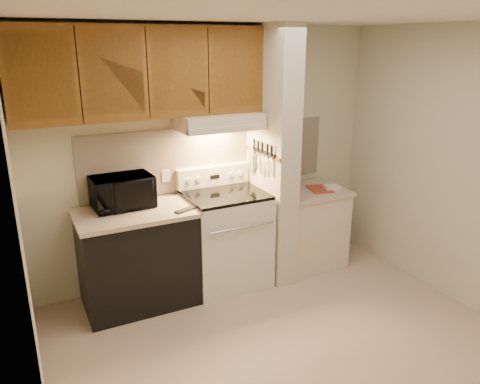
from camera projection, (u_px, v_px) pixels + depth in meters
floor at (286, 343)px, 3.79m from camera, size 3.60×3.60×0.00m
ceiling at (298, 15)px, 3.03m from camera, size 3.60×3.60×0.00m
wall_back at (210, 155)px, 4.69m from camera, size 3.60×2.50×0.02m
wall_left at (22, 243)px, 2.64m from camera, size 0.02×3.00×2.50m
wall_right at (462, 169)px, 4.18m from camera, size 0.02×3.00×2.50m
backsplash at (211, 157)px, 4.68m from camera, size 2.60×0.02×0.63m
range_body at (226, 240)px, 4.63m from camera, size 0.76×0.65×0.92m
oven_window at (240, 248)px, 4.35m from camera, size 0.50×0.01×0.30m
oven_handle at (242, 228)px, 4.25m from camera, size 0.65×0.02×0.02m
cooktop at (225, 194)px, 4.49m from camera, size 0.74×0.64×0.03m
range_backguard at (213, 176)px, 4.70m from camera, size 0.76×0.08×0.20m
range_display at (215, 177)px, 4.66m from camera, size 0.10×0.01×0.04m
range_knob_left_outer at (189, 180)px, 4.54m from camera, size 0.05×0.02×0.05m
range_knob_left_inner at (198, 179)px, 4.58m from camera, size 0.05×0.02×0.05m
range_knob_right_inner at (231, 175)px, 4.74m from camera, size 0.05×0.02×0.05m
range_knob_right_outer at (240, 173)px, 4.78m from camera, size 0.05×0.02×0.05m
dishwasher_front at (138, 259)px, 4.27m from camera, size 1.00×0.63×0.87m
left_countertop at (135, 213)px, 4.14m from camera, size 1.04×0.67×0.04m
spoon_rest at (185, 210)px, 4.13m from camera, size 0.21×0.13×0.01m
teal_jar at (133, 198)px, 4.32m from camera, size 0.11×0.11×0.10m
outlet at (166, 176)px, 4.51m from camera, size 0.08×0.01×0.12m
microwave at (122, 192)px, 4.18m from camera, size 0.55×0.39×0.29m
partition_pillar at (272, 157)px, 4.61m from camera, size 0.22×0.70×2.50m
pillar_trim at (262, 153)px, 4.54m from camera, size 0.01×0.70×0.04m
knife_strip at (264, 152)px, 4.49m from camera, size 0.02×0.42×0.04m
knife_blade_a at (271, 166)px, 4.38m from camera, size 0.01×0.03×0.16m
knife_handle_a at (272, 151)px, 4.33m from camera, size 0.02×0.02×0.10m
knife_blade_b at (266, 165)px, 4.46m from camera, size 0.01×0.04×0.18m
knife_handle_b at (268, 149)px, 4.39m from camera, size 0.02×0.02×0.10m
knife_blade_c at (262, 165)px, 4.52m from camera, size 0.01×0.04×0.20m
knife_handle_c at (262, 147)px, 4.48m from camera, size 0.02×0.02×0.10m
knife_blade_d at (258, 161)px, 4.59m from camera, size 0.01×0.04×0.16m
knife_handle_d at (258, 146)px, 4.54m from camera, size 0.02×0.02×0.10m
knife_blade_e at (254, 160)px, 4.66m from camera, size 0.01×0.04×0.18m
knife_handle_e at (254, 144)px, 4.62m from camera, size 0.02×0.02×0.10m
oven_mitt at (252, 160)px, 4.71m from camera, size 0.03×0.09×0.22m
right_cab_base at (307, 229)px, 5.06m from camera, size 0.70×0.60×0.81m
right_countertop at (309, 191)px, 4.93m from camera, size 0.74×0.64×0.04m
red_folder at (320, 189)px, 4.92m from camera, size 0.28×0.34×0.01m
white_box at (332, 187)px, 4.93m from camera, size 0.17×0.13×0.04m
range_hood at (219, 121)px, 4.38m from camera, size 0.78×0.44×0.15m
hood_lip at (228, 129)px, 4.22m from camera, size 0.78×0.04×0.06m
upper_cabinets at (142, 72)px, 3.99m from camera, size 2.18×0.33×0.77m
cab_door_a at (41, 77)px, 3.50m from camera, size 0.46×0.01×0.63m
cab_gap_a at (79, 75)px, 3.62m from camera, size 0.01×0.01×0.73m
cab_door_b at (114, 74)px, 3.73m from camera, size 0.46×0.01×0.63m
cab_gap_b at (148, 73)px, 3.85m from camera, size 0.01×0.01×0.73m
cab_door_c at (179, 72)px, 3.97m from camera, size 0.46×0.01×0.63m
cab_gap_c at (208, 72)px, 4.08m from camera, size 0.01×0.01×0.73m
cab_door_d at (236, 71)px, 4.20m from camera, size 0.46×0.01×0.63m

